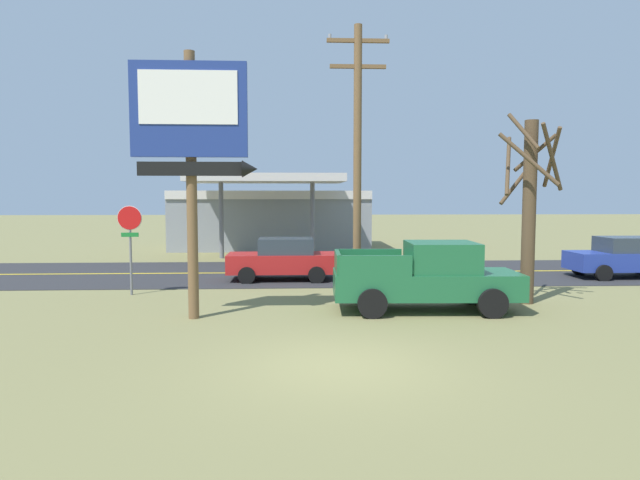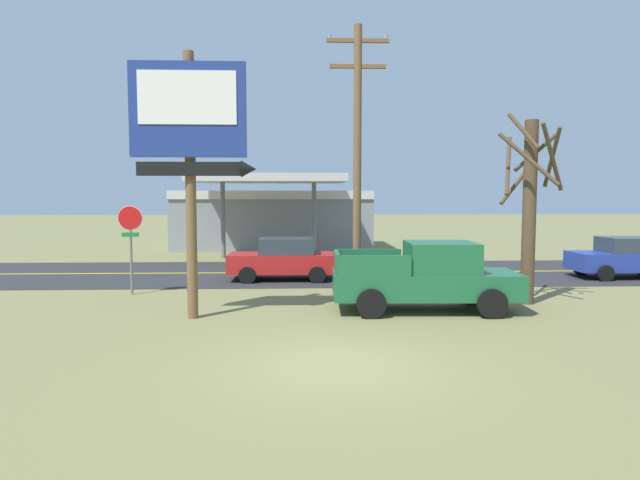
% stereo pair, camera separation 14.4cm
% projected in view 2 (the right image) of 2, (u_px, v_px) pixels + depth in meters
% --- Properties ---
extents(ground_plane, '(180.00, 180.00, 0.00)m').
position_uv_depth(ground_plane, '(336.00, 366.00, 10.56)').
color(ground_plane, olive).
extents(road_asphalt, '(140.00, 8.00, 0.02)m').
position_uv_depth(road_asphalt, '(315.00, 273.00, 23.51)').
color(road_asphalt, '#2B2B2D').
rests_on(road_asphalt, ground).
extents(road_centre_line, '(126.00, 0.20, 0.01)m').
position_uv_depth(road_centre_line, '(315.00, 272.00, 23.51)').
color(road_centre_line, gold).
rests_on(road_centre_line, road_asphalt).
extents(motel_sign, '(3.23, 0.54, 6.99)m').
position_uv_depth(motel_sign, '(191.00, 136.00, 14.24)').
color(motel_sign, brown).
rests_on(motel_sign, ground).
extents(stop_sign, '(0.80, 0.08, 2.95)m').
position_uv_depth(stop_sign, '(130.00, 234.00, 18.11)').
color(stop_sign, slate).
rests_on(stop_sign, ground).
extents(utility_pole, '(1.99, 0.26, 8.66)m').
position_uv_depth(utility_pole, '(357.00, 153.00, 17.66)').
color(utility_pole, brown).
rests_on(utility_pole, ground).
extents(bare_tree, '(2.15, 2.07, 5.73)m').
position_uv_depth(bare_tree, '(530.00, 203.00, 16.49)').
color(bare_tree, brown).
rests_on(bare_tree, ground).
extents(gas_station, '(12.00, 11.50, 4.40)m').
position_uv_depth(gas_station, '(273.00, 217.00, 34.73)').
color(gas_station, gray).
rests_on(gas_station, ground).
extents(pickup_green_parked_on_lawn, '(5.27, 2.40, 1.96)m').
position_uv_depth(pickup_green_parked_on_lawn, '(427.00, 277.00, 15.63)').
color(pickup_green_parked_on_lawn, '#1E6038').
rests_on(pickup_green_parked_on_lawn, ground).
extents(car_red_near_lane, '(4.20, 2.00, 1.64)m').
position_uv_depth(car_red_near_lane, '(284.00, 259.00, 21.40)').
color(car_red_near_lane, red).
rests_on(car_red_near_lane, ground).
extents(car_blue_mid_lane, '(4.20, 2.00, 1.64)m').
position_uv_depth(car_blue_mid_lane, '(626.00, 257.00, 21.94)').
color(car_blue_mid_lane, '#233893').
rests_on(car_blue_mid_lane, ground).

